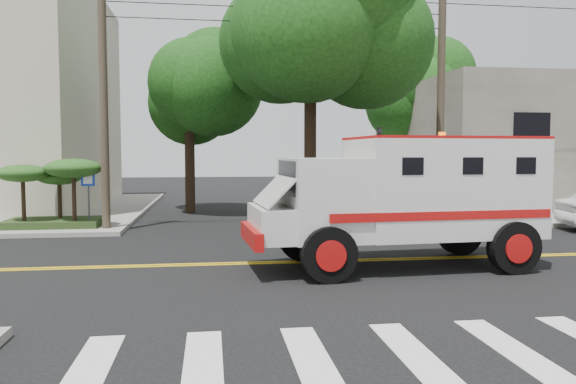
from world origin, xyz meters
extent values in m
plane|color=black|center=(0.00, 0.00, 0.00)|extent=(100.00, 100.00, 0.00)
cube|color=gray|center=(13.50, 13.50, 0.07)|extent=(17.00, 17.00, 0.15)
cube|color=#5E5B50|center=(15.00, 14.00, 3.15)|extent=(14.00, 12.00, 6.00)
cylinder|color=#382D23|center=(-5.60, 6.00, 4.50)|extent=(0.28, 0.28, 9.00)
cylinder|color=#382D23|center=(6.30, 6.20, 4.50)|extent=(0.28, 0.28, 9.00)
cylinder|color=black|center=(1.50, 6.50, 3.50)|extent=(0.44, 0.44, 7.00)
sphere|color=#11340E|center=(1.50, 6.50, 7.00)|extent=(5.32, 5.32, 5.32)
sphere|color=#11340E|center=(2.64, 5.74, 7.57)|extent=(4.56, 4.56, 4.56)
cylinder|color=black|center=(-3.00, 12.00, 2.80)|extent=(0.44, 0.44, 5.60)
sphere|color=#11340E|center=(-3.00, 12.00, 5.60)|extent=(3.92, 3.92, 3.92)
sphere|color=#11340E|center=(-2.16, 11.44, 6.02)|extent=(3.36, 3.36, 3.36)
cylinder|color=black|center=(8.50, 16.00, 2.97)|extent=(0.44, 0.44, 5.95)
sphere|color=#11340E|center=(8.50, 16.00, 5.95)|extent=(4.20, 4.20, 4.20)
sphere|color=#11340E|center=(9.40, 15.40, 6.40)|extent=(3.60, 3.60, 3.60)
cylinder|color=#3F3F42|center=(3.80, 5.60, 1.80)|extent=(0.12, 0.12, 3.60)
imported|color=#3F3F42|center=(3.80, 5.60, 3.15)|extent=(0.15, 0.18, 0.90)
cylinder|color=#3F3F42|center=(-6.20, 6.20, 1.00)|extent=(0.06, 0.06, 2.00)
cube|color=#0C33A5|center=(-6.20, 6.14, 1.80)|extent=(0.45, 0.03, 0.45)
cube|color=#1E3314|center=(-7.50, 6.80, 0.27)|extent=(3.20, 2.00, 0.24)
cylinder|color=black|center=(-8.40, 6.50, 1.15)|extent=(0.14, 0.14, 1.52)
ellipsoid|color=#194514|center=(-8.40, 6.50, 2.00)|extent=(1.73, 1.73, 0.60)
cylinder|color=black|center=(-7.40, 7.20, 1.07)|extent=(0.14, 0.14, 1.36)
ellipsoid|color=#194514|center=(-7.40, 7.20, 1.83)|extent=(1.55, 1.55, 0.54)
cylinder|color=black|center=(-6.70, 6.30, 1.23)|extent=(0.14, 0.14, 1.68)
ellipsoid|color=#194514|center=(-6.70, 6.30, 2.17)|extent=(1.91, 1.91, 0.66)
cube|color=silver|center=(3.36, -0.85, 1.88)|extent=(4.34, 2.75, 2.25)
cube|color=silver|center=(0.47, -1.05, 1.66)|extent=(1.87, 2.47, 1.82)
cube|color=black|center=(-0.37, -1.11, 2.15)|extent=(0.19, 1.82, 0.75)
cube|color=silver|center=(-0.66, -1.13, 1.13)|extent=(1.11, 2.21, 0.75)
cube|color=#A50D0C|center=(-1.19, -1.16, 0.86)|extent=(0.35, 2.31, 0.38)
cube|color=#A50D0C|center=(3.36, -0.85, 3.04)|extent=(4.34, 2.75, 0.06)
cylinder|color=black|center=(0.33, -2.26, 0.59)|extent=(1.20, 0.42, 1.18)
cylinder|color=black|center=(0.17, 0.13, 0.59)|extent=(1.20, 0.42, 1.18)
cylinder|color=black|center=(4.62, -1.97, 0.59)|extent=(1.20, 0.42, 1.18)
cylinder|color=black|center=(4.45, 0.43, 0.59)|extent=(1.20, 0.42, 1.18)
imported|color=gray|center=(6.81, 5.50, 1.00)|extent=(0.72, 0.60, 1.69)
imported|color=gray|center=(5.50, 8.76, 0.91)|extent=(0.83, 0.69, 1.52)
camera|label=1|loc=(-2.08, -13.55, 2.70)|focal=35.00mm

